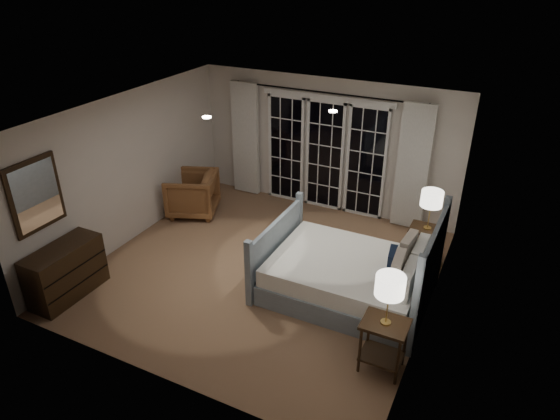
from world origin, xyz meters
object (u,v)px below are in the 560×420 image
at_px(bed, 350,276).
at_px(armchair, 192,194).
at_px(nightstand_right, 425,241).
at_px(lamp_right, 432,199).
at_px(lamp_left, 390,286).
at_px(dresser, 66,271).
at_px(nightstand_left, 384,339).

bearing_deg(bed, armchair, 162.27).
bearing_deg(bed, nightstand_right, 58.27).
bearing_deg(lamp_right, armchair, -178.19).
height_order(nightstand_right, lamp_right, lamp_right).
xyz_separation_m(bed, armchair, (-3.51, 1.12, 0.07)).
distance_m(bed, lamp_left, 1.68).
relative_size(lamp_right, dresser, 0.57).
bearing_deg(armchair, nightstand_left, 40.13).
xyz_separation_m(nightstand_left, lamp_left, (0.00, 0.00, 0.74)).
distance_m(nightstand_right, lamp_right, 0.73).
distance_m(lamp_left, armchair, 4.97).
height_order(bed, nightstand_right, bed).
bearing_deg(lamp_right, nightstand_left, -89.24).
height_order(bed, lamp_right, bed).
xyz_separation_m(bed, dresser, (-3.64, -1.78, 0.06)).
distance_m(nightstand_right, armchair, 4.29).
relative_size(bed, nightstand_left, 3.36).
relative_size(nightstand_left, lamp_right, 1.09).
relative_size(nightstand_right, lamp_right, 1.05).
bearing_deg(lamp_left, nightstand_left, -90.00).
height_order(lamp_left, dresser, lamp_left).
height_order(nightstand_right, armchair, armchair).
bearing_deg(bed, dresser, -153.93).
distance_m(nightstand_left, dresser, 4.49).
distance_m(nightstand_left, lamp_right, 2.56).
distance_m(nightstand_left, lamp_left, 0.74).
xyz_separation_m(nightstand_right, dresser, (-4.42, -3.04, -0.04)).
xyz_separation_m(armchair, dresser, (-0.13, -2.91, -0.01)).
height_order(armchair, dresser, armchair).
relative_size(bed, lamp_left, 3.60).
xyz_separation_m(lamp_left, dresser, (-4.45, -0.58, -0.80)).
relative_size(nightstand_left, armchair, 0.77).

